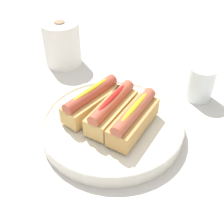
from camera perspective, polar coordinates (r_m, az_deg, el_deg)
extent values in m
plane|color=beige|center=(0.63, -0.48, -5.01)|extent=(2.40, 2.40, 0.00)
cylinder|color=silver|center=(0.64, 0.00, -2.77)|extent=(0.32, 0.32, 0.03)
torus|color=silver|center=(0.63, 0.00, -1.81)|extent=(0.32, 0.32, 0.01)
cube|color=tan|center=(0.59, 4.43, -1.91)|extent=(0.16, 0.10, 0.04)
cylinder|color=#BC563D|center=(0.57, 4.57, 0.16)|extent=(0.15, 0.08, 0.03)
ellipsoid|color=gold|center=(0.57, 4.63, 1.07)|extent=(0.11, 0.05, 0.01)
cube|color=tan|center=(0.61, 0.00, 0.00)|extent=(0.16, 0.10, 0.04)
cylinder|color=#BC563D|center=(0.60, 0.00, 2.05)|extent=(0.15, 0.08, 0.03)
ellipsoid|color=red|center=(0.59, 0.00, 2.95)|extent=(0.11, 0.05, 0.01)
cube|color=tan|center=(0.64, -4.10, 1.77)|extent=(0.16, 0.08, 0.04)
cylinder|color=#B24C38|center=(0.62, -4.22, 3.78)|extent=(0.15, 0.05, 0.03)
ellipsoid|color=gold|center=(0.61, -4.27, 4.66)|extent=(0.11, 0.03, 0.01)
cylinder|color=white|center=(0.75, 17.55, 5.61)|extent=(0.07, 0.07, 0.09)
cylinder|color=silver|center=(0.77, 17.25, 4.35)|extent=(0.06, 0.06, 0.04)
cylinder|color=white|center=(0.88, -10.14, 13.50)|extent=(0.11, 0.11, 0.13)
cylinder|color=#997A5B|center=(0.85, -10.67, 17.52)|extent=(0.03, 0.03, 0.00)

